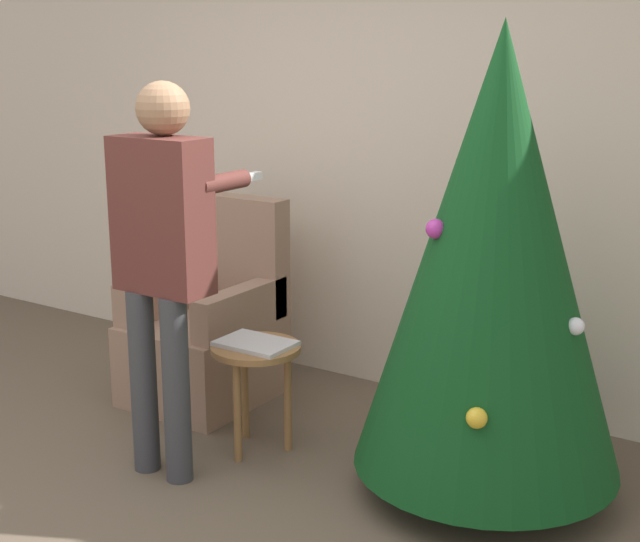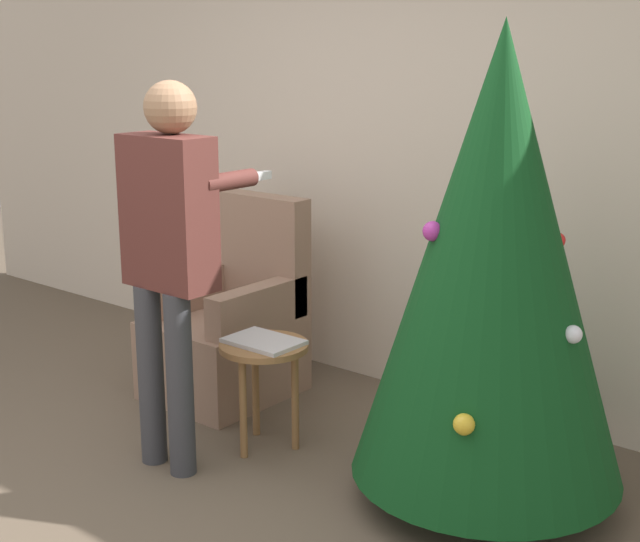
# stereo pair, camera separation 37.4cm
# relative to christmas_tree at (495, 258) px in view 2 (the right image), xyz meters

# --- Properties ---
(ground_plane) EXTENTS (14.00, 14.00, 0.00)m
(ground_plane) POSITION_rel_christmas_tree_xyz_m (-1.07, -1.32, -1.07)
(ground_plane) COLOR brown
(wall_back) EXTENTS (8.00, 0.06, 2.70)m
(wall_back) POSITION_rel_christmas_tree_xyz_m (-1.07, 0.91, 0.28)
(wall_back) COLOR beige
(wall_back) RESTS_ON ground_plane
(christmas_tree) EXTENTS (1.14, 1.14, 2.00)m
(christmas_tree) POSITION_rel_christmas_tree_xyz_m (0.00, 0.00, 0.00)
(christmas_tree) COLOR brown
(christmas_tree) RESTS_ON ground_plane
(armchair) EXTENTS (0.66, 0.74, 1.09)m
(armchair) POSITION_rel_christmas_tree_xyz_m (-1.72, 0.21, -0.70)
(armchair) COLOR #93705B
(armchair) RESTS_ON ground_plane
(person_standing) EXTENTS (0.45, 0.57, 1.76)m
(person_standing) POSITION_rel_christmas_tree_xyz_m (-1.28, -0.59, -0.01)
(person_standing) COLOR #38383D
(person_standing) RESTS_ON ground_plane
(side_stool) EXTENTS (0.43, 0.43, 0.53)m
(side_stool) POSITION_rel_christmas_tree_xyz_m (-1.08, -0.21, -0.62)
(side_stool) COLOR olive
(side_stool) RESTS_ON ground_plane
(laptop) EXTENTS (0.35, 0.25, 0.02)m
(laptop) POSITION_rel_christmas_tree_xyz_m (-1.08, -0.21, -0.53)
(laptop) COLOR silver
(laptop) RESTS_ON side_stool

